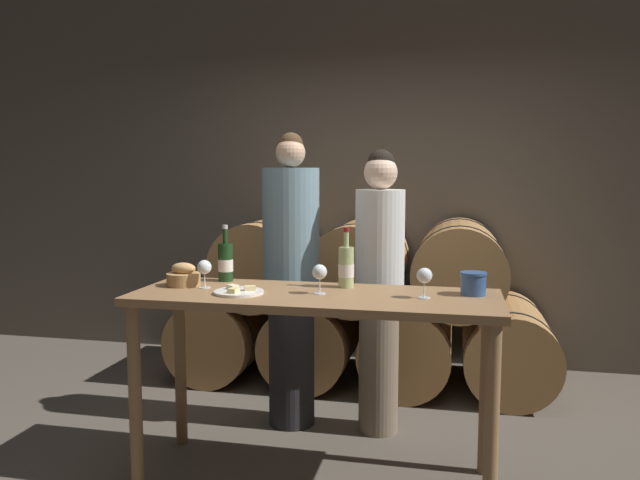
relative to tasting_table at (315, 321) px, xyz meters
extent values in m
plane|color=#564F44|center=(0.00, 0.00, -0.82)|extent=(10.00, 10.00, 0.00)
cube|color=#60594F|center=(0.00, 2.17, 0.78)|extent=(10.00, 0.12, 3.20)
cylinder|color=#A87A47|center=(-1.05, 1.56, -0.50)|extent=(0.63, 0.98, 0.63)
cylinder|color=#2D2D33|center=(-1.05, 1.25, -0.50)|extent=(0.64, 0.02, 0.64)
cylinder|color=#2D2D33|center=(-1.05, 1.88, -0.50)|extent=(0.64, 0.02, 0.64)
cylinder|color=#A87A47|center=(-0.35, 1.56, -0.50)|extent=(0.63, 0.98, 0.63)
cylinder|color=#2D2D33|center=(-0.35, 1.25, -0.50)|extent=(0.64, 0.02, 0.64)
cylinder|color=#2D2D33|center=(-0.35, 1.88, -0.50)|extent=(0.64, 0.02, 0.64)
cylinder|color=#A87A47|center=(0.35, 1.56, -0.50)|extent=(0.63, 0.98, 0.63)
cylinder|color=#2D2D33|center=(0.35, 1.25, -0.50)|extent=(0.64, 0.02, 0.64)
cylinder|color=#2D2D33|center=(0.35, 1.88, -0.50)|extent=(0.64, 0.02, 0.64)
cylinder|color=#A87A47|center=(1.05, 1.56, -0.50)|extent=(0.63, 0.98, 0.63)
cylinder|color=#2D2D33|center=(1.05, 1.25, -0.50)|extent=(0.64, 0.02, 0.64)
cylinder|color=#2D2D33|center=(1.05, 1.88, -0.50)|extent=(0.64, 0.02, 0.64)
cylinder|color=#A87A47|center=(-0.70, 1.56, 0.06)|extent=(0.63, 0.98, 0.63)
cylinder|color=#2D2D33|center=(-0.70, 1.25, 0.06)|extent=(0.64, 0.02, 0.64)
cylinder|color=#2D2D33|center=(-0.70, 1.88, 0.06)|extent=(0.64, 0.02, 0.64)
cylinder|color=#A87A47|center=(0.00, 1.56, 0.06)|extent=(0.63, 0.98, 0.63)
cylinder|color=#2D2D33|center=(0.00, 1.25, 0.06)|extent=(0.64, 0.02, 0.64)
cylinder|color=#2D2D33|center=(0.00, 1.88, 0.06)|extent=(0.64, 0.02, 0.64)
cylinder|color=#A87A47|center=(0.70, 1.56, 0.06)|extent=(0.63, 0.98, 0.63)
cylinder|color=#2D2D33|center=(0.70, 1.25, 0.06)|extent=(0.64, 0.02, 0.64)
cylinder|color=#2D2D33|center=(0.70, 1.88, 0.06)|extent=(0.64, 0.02, 0.64)
cylinder|color=olive|center=(-0.84, -0.26, -0.36)|extent=(0.06, 0.06, 0.92)
cylinder|color=olive|center=(0.84, -0.26, -0.36)|extent=(0.06, 0.06, 0.92)
cylinder|color=olive|center=(-0.84, 0.26, -0.36)|extent=(0.06, 0.06, 0.92)
cylinder|color=olive|center=(0.84, 0.26, -0.36)|extent=(0.06, 0.06, 0.92)
cube|color=olive|center=(0.00, 0.00, 0.12)|extent=(1.80, 0.63, 0.04)
cylinder|color=#232326|center=(-0.30, 0.67, -0.38)|extent=(0.28, 0.28, 0.88)
cylinder|color=gray|center=(-0.30, 0.67, 0.41)|extent=(0.34, 0.34, 0.69)
sphere|color=tan|center=(-0.30, 0.67, 0.84)|extent=(0.18, 0.18, 0.18)
sphere|color=#47331E|center=(-0.30, 0.68, 0.89)|extent=(0.14, 0.14, 0.14)
cylinder|color=#756651|center=(0.24, 0.67, -0.41)|extent=(0.24, 0.24, 0.81)
cylinder|color=silver|center=(0.24, 0.67, 0.31)|extent=(0.29, 0.29, 0.64)
sphere|color=beige|center=(0.24, 0.67, 0.73)|extent=(0.20, 0.20, 0.20)
sphere|color=black|center=(0.24, 0.68, 0.78)|extent=(0.16, 0.16, 0.16)
cylinder|color=#193819|center=(-0.55, 0.24, 0.24)|extent=(0.08, 0.08, 0.21)
cylinder|color=#193819|center=(-0.55, 0.24, 0.38)|extent=(0.03, 0.03, 0.08)
cylinder|color=#B7B7BC|center=(-0.55, 0.24, 0.43)|extent=(0.03, 0.03, 0.02)
cylinder|color=white|center=(-0.55, 0.24, 0.23)|extent=(0.08, 0.08, 0.07)
cylinder|color=#ADBC7F|center=(0.12, 0.20, 0.24)|extent=(0.08, 0.08, 0.21)
cylinder|color=#ADBC7F|center=(0.12, 0.20, 0.39)|extent=(0.03, 0.03, 0.08)
cylinder|color=maroon|center=(0.12, 0.20, 0.44)|extent=(0.03, 0.03, 0.02)
cylinder|color=white|center=(0.12, 0.20, 0.23)|extent=(0.08, 0.08, 0.07)
cylinder|color=#335693|center=(0.76, 0.13, 0.19)|extent=(0.12, 0.12, 0.11)
cylinder|color=#335693|center=(0.76, 0.13, 0.24)|extent=(0.13, 0.13, 0.01)
cylinder|color=#A87F4C|center=(-0.72, 0.06, 0.17)|extent=(0.18, 0.18, 0.07)
ellipsoid|color=tan|center=(-0.72, 0.06, 0.23)|extent=(0.13, 0.08, 0.06)
cylinder|color=white|center=(-0.36, -0.08, 0.15)|extent=(0.24, 0.24, 0.01)
cube|color=beige|center=(-0.31, -0.06, 0.16)|extent=(0.07, 0.06, 0.02)
cube|color=beige|center=(-0.41, -0.04, 0.16)|extent=(0.07, 0.07, 0.02)
cube|color=#E0CC7F|center=(-0.37, -0.13, 0.16)|extent=(0.05, 0.06, 0.02)
cylinder|color=white|center=(-0.58, 0.02, 0.14)|extent=(0.06, 0.06, 0.00)
cylinder|color=white|center=(-0.58, 0.02, 0.18)|extent=(0.01, 0.01, 0.07)
sphere|color=white|center=(-0.58, 0.02, 0.25)|extent=(0.07, 0.07, 0.07)
cylinder|color=white|center=(0.03, 0.00, 0.14)|extent=(0.06, 0.06, 0.00)
cylinder|color=white|center=(0.03, 0.00, 0.18)|extent=(0.01, 0.01, 0.07)
sphere|color=white|center=(0.03, 0.00, 0.25)|extent=(0.07, 0.07, 0.07)
cylinder|color=white|center=(0.53, 0.00, 0.14)|extent=(0.06, 0.06, 0.00)
cylinder|color=white|center=(0.53, 0.00, 0.18)|extent=(0.01, 0.01, 0.07)
sphere|color=white|center=(0.53, 0.00, 0.25)|extent=(0.07, 0.07, 0.07)
camera|label=1|loc=(0.66, -2.93, 0.73)|focal=35.00mm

